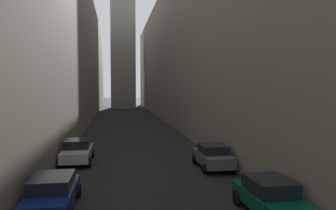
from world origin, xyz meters
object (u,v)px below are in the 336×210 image
at_px(parked_car_right_third, 270,197).
at_px(parked_car_right_far, 213,156).
at_px(parked_car_left_third, 52,193).
at_px(parked_car_left_far, 77,151).

distance_m(parked_car_right_third, parked_car_right_far, 8.03).
distance_m(parked_car_left_third, parked_car_left_far, 9.12).
bearing_deg(parked_car_left_far, parked_car_right_third, -141.68).
height_order(parked_car_left_far, parked_car_right_far, parked_car_left_far).
bearing_deg(parked_car_left_third, parked_car_right_far, -55.63).
distance_m(parked_car_left_third, parked_car_right_third, 9.03).
xyz_separation_m(parked_car_left_far, parked_car_right_far, (8.80, -3.10, -0.01)).
bearing_deg(parked_car_left_third, parked_car_right_third, -102.88).
bearing_deg(parked_car_right_third, parked_car_left_third, 77.12).
distance_m(parked_car_left_third, parked_car_right_far, 10.66).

